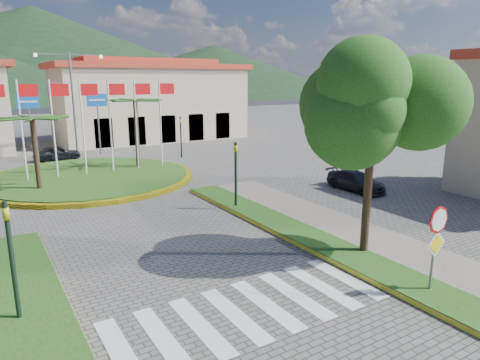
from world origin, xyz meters
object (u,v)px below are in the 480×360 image
car_dark_a (57,153)px  car_side_right (356,181)px  stop_sign (436,236)px  car_dark_b (135,136)px  roundabout_island (89,177)px  deciduous_tree (374,105)px

car_dark_a → car_side_right: size_ratio=0.92×
car_dark_a → car_side_right: car_dark_a is taller
stop_sign → car_dark_b: size_ratio=0.65×
roundabout_island → car_dark_a: 8.03m
car_side_right → car_dark_b: bearing=100.3°
car_dark_a → stop_sign: bearing=-172.8°
stop_sign → car_dark_a: bearing=100.9°
stop_sign → car_dark_a: (-5.40, 28.04, -1.22)m
stop_sign → roundabout_island: bearing=103.7°
stop_sign → car_side_right: (7.10, 9.57, -1.27)m
car_dark_b → car_dark_a: bearing=119.7°
roundabout_island → stop_sign: 20.69m
stop_sign → car_dark_b: 33.52m
deciduous_tree → stop_sign: bearing=-101.2°
stop_sign → car_dark_a: size_ratio=0.80×
deciduous_tree → car_dark_b: size_ratio=1.66×
car_dark_b → car_side_right: 24.28m
roundabout_island → car_dark_b: size_ratio=3.10×
stop_sign → car_dark_b: (2.48, 33.41, -1.12)m
stop_sign → car_side_right: stop_sign is taller
car_dark_a → car_dark_b: bearing=-59.4°
deciduous_tree → car_dark_a: deciduous_tree is taller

